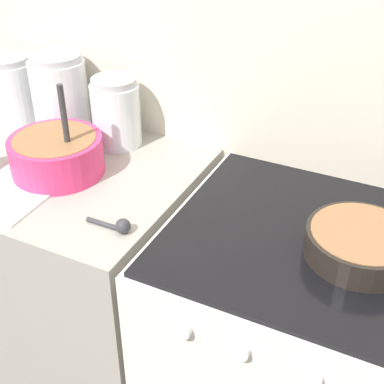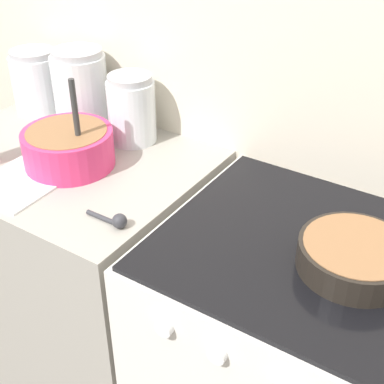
{
  "view_description": "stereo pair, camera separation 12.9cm",
  "coord_description": "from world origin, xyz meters",
  "px_view_note": "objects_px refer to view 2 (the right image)",
  "views": [
    {
      "loc": [
        0.53,
        -0.68,
        1.68
      ],
      "look_at": [
        0.05,
        0.28,
        0.98
      ],
      "focal_mm": 50.0,
      "sensor_mm": 36.0,
      "label": 1
    },
    {
      "loc": [
        0.64,
        -0.62,
        1.68
      ],
      "look_at": [
        0.05,
        0.28,
        0.98
      ],
      "focal_mm": 50.0,
      "sensor_mm": 36.0,
      "label": 2
    }
  ],
  "objects_px": {
    "mixing_bowl": "(68,146)",
    "storage_jar_left": "(37,86)",
    "baking_pan": "(355,256)",
    "storage_jar_right": "(132,113)",
    "storage_jar_middle": "(81,94)"
  },
  "relations": [
    {
      "from": "storage_jar_middle",
      "to": "mixing_bowl",
      "type": "bearing_deg",
      "value": -55.89
    },
    {
      "from": "storage_jar_right",
      "to": "baking_pan",
      "type": "bearing_deg",
      "value": -15.78
    },
    {
      "from": "storage_jar_left",
      "to": "storage_jar_right",
      "type": "bearing_deg",
      "value": 0.0
    },
    {
      "from": "storage_jar_left",
      "to": "storage_jar_middle",
      "type": "height_order",
      "value": "storage_jar_middle"
    },
    {
      "from": "mixing_bowl",
      "to": "storage_jar_right",
      "type": "relative_size",
      "value": 1.28
    },
    {
      "from": "storage_jar_right",
      "to": "mixing_bowl",
      "type": "bearing_deg",
      "value": -103.53
    },
    {
      "from": "mixing_bowl",
      "to": "storage_jar_left",
      "type": "relative_size",
      "value": 1.26
    },
    {
      "from": "baking_pan",
      "to": "storage_jar_left",
      "type": "relative_size",
      "value": 1.16
    },
    {
      "from": "storage_jar_left",
      "to": "storage_jar_right",
      "type": "xyz_separation_m",
      "value": [
        0.4,
        0.0,
        -0.0
      ]
    },
    {
      "from": "mixing_bowl",
      "to": "baking_pan",
      "type": "height_order",
      "value": "mixing_bowl"
    },
    {
      "from": "baking_pan",
      "to": "storage_jar_right",
      "type": "relative_size",
      "value": 1.17
    },
    {
      "from": "mixing_bowl",
      "to": "storage_jar_left",
      "type": "height_order",
      "value": "mixing_bowl"
    },
    {
      "from": "storage_jar_left",
      "to": "baking_pan",
      "type": "bearing_deg",
      "value": -10.5
    },
    {
      "from": "storage_jar_middle",
      "to": "baking_pan",
      "type": "bearing_deg",
      "value": -12.61
    },
    {
      "from": "mixing_bowl",
      "to": "baking_pan",
      "type": "bearing_deg",
      "value": 0.19
    }
  ]
}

